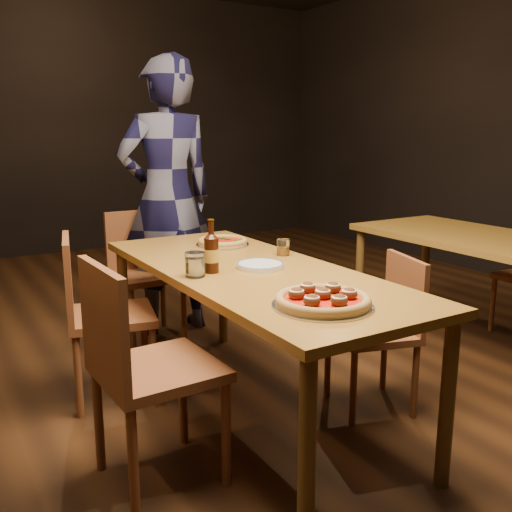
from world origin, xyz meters
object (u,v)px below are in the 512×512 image
pizza_margherita (223,242)px  diner (167,198)px  plate_stack (260,265)px  table_main (251,282)px  chair_main_nw (159,368)px  pizza_meatball (323,300)px  table_right (507,252)px  chair_main_e (372,331)px  chair_end (147,275)px  amber_glass (283,247)px  chair_main_sw (111,314)px  water_glass (195,264)px  beer_bottle (211,254)px

pizza_margherita → diner: (-0.02, 0.78, 0.18)m
plate_stack → table_main: bearing=160.8°
diner → chair_main_nw: bearing=66.5°
pizza_meatball → plate_stack: bearing=79.3°
table_right → chair_main_e: chair_main_e is taller
chair_end → pizza_meatball: 1.95m
table_main → diner: diner is taller
plate_stack → amber_glass: size_ratio=2.66×
chair_main_sw → chair_main_e: (1.09, -0.79, -0.05)m
chair_main_e → chair_end: 1.65m
table_main → chair_main_e: 0.67m
diner → pizza_margherita: bearing=91.7°
table_right → water_glass: bearing=174.5°
chair_main_e → beer_bottle: 0.91m
pizza_margherita → amber_glass: bearing=-70.3°
diner → water_glass: bearing=72.9°
diner → chair_end: bearing=27.8°
diner → beer_bottle: bearing=76.5°
table_right → pizza_margherita: 1.74m
amber_glass → chair_main_sw: bearing=157.5°
water_glass → chair_end: bearing=79.7°
plate_stack → chair_main_nw: bearing=-155.9°
chair_end → pizza_margherita: (0.22, -0.68, 0.32)m
diner → pizza_meatball: bearing=84.5°
chair_main_nw → chair_end: (0.54, 1.56, -0.03)m
table_right → pizza_meatball: size_ratio=5.14×
beer_bottle → pizza_margherita: bearing=57.7°
table_main → table_right: size_ratio=1.00×
diner → chair_main_e: bearing=104.7°
pizza_margherita → water_glass: size_ratio=2.72×
table_main → chair_end: chair_end is taller
chair_end → plate_stack: (0.11, -1.27, 0.31)m
table_right → chair_main_nw: chair_main_nw is taller
plate_stack → chair_main_sw: bearing=138.0°
chair_main_e → plate_stack: bearing=-101.0°
plate_stack → pizza_margherita: bearing=79.7°
pizza_meatball → water_glass: water_glass is taller
diner → amber_glass: bearing=98.4°
chair_end → pizza_margherita: bearing=-72.3°
table_right → chair_main_e: 1.19m
chair_main_e → beer_bottle: size_ratio=3.34×
chair_main_e → pizza_margherita: size_ratio=2.66×
table_main → chair_main_nw: bearing=-153.2°
chair_end → pizza_meatball: (-0.01, -1.92, 0.32)m
pizza_margherita → diner: diner is taller
chair_main_sw → beer_bottle: 0.71m
table_right → pizza_margherita: (-1.55, 0.78, 0.09)m
plate_stack → diner: 1.39m
chair_main_sw → beer_bottle: (0.34, -0.49, 0.38)m
table_right → pizza_margherita: pizza_margherita is taller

